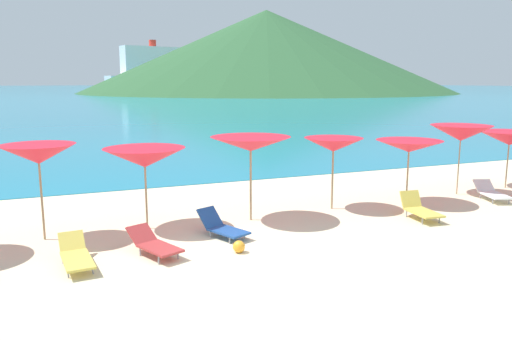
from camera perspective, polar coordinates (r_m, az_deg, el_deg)
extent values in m
cube|color=beige|center=(19.92, -11.31, -1.51)|extent=(50.00, 100.00, 0.30)
cube|color=teal|center=(237.79, -21.52, 8.58)|extent=(650.00, 440.00, 0.02)
cone|color=#2D5B33|center=(171.15, 1.17, 13.41)|extent=(122.66, 122.66, 26.87)
cylinder|color=#9E7F59|center=(13.10, -23.30, -2.59)|extent=(0.05, 0.05, 2.23)
cone|color=red|center=(12.93, -23.61, 1.72)|extent=(1.81, 1.81, 0.47)
sphere|color=#9E7F59|center=(12.91, -23.65, 2.37)|extent=(0.07, 0.07, 0.07)
cylinder|color=#9E7F59|center=(13.28, -12.45, -2.30)|extent=(0.05, 0.05, 2.01)
cone|color=red|center=(13.13, -12.60, 1.44)|extent=(2.29, 2.29, 0.50)
sphere|color=#9E7F59|center=(13.10, -12.63, 2.12)|extent=(0.07, 0.07, 0.07)
cylinder|color=#9E7F59|center=(13.73, -0.61, -1.16)|extent=(0.06, 0.06, 2.24)
cone|color=red|center=(13.57, -0.62, 3.06)|extent=(2.34, 2.34, 0.40)
sphere|color=#9E7F59|center=(13.55, -0.62, 3.60)|extent=(0.07, 0.07, 0.07)
cylinder|color=#9E7F59|center=(15.15, 8.73, -0.55)|extent=(0.06, 0.06, 2.06)
cone|color=red|center=(15.01, 8.83, 2.93)|extent=(1.94, 1.94, 0.41)
sphere|color=#9E7F59|center=(14.99, 8.84, 3.44)|extent=(0.07, 0.07, 0.07)
cylinder|color=#9E7F59|center=(16.31, 16.93, -0.35)|extent=(0.05, 0.05, 1.92)
cone|color=red|center=(16.18, 17.08, 2.67)|extent=(2.22, 2.22, 0.37)
sphere|color=#9E7F59|center=(16.17, 17.11, 3.11)|extent=(0.07, 0.07, 0.07)
cylinder|color=#9E7F59|center=(18.25, 22.15, 0.91)|extent=(0.04, 0.04, 2.23)
cone|color=red|center=(18.13, 22.36, 3.97)|extent=(2.03, 2.03, 0.53)
sphere|color=#9E7F59|center=(18.11, 22.40, 4.48)|extent=(0.07, 0.07, 0.07)
cylinder|color=#9E7F59|center=(20.13, 26.78, 0.93)|extent=(0.05, 0.05, 1.92)
cone|color=red|center=(20.03, 26.98, 3.30)|extent=(2.34, 2.34, 0.49)
sphere|color=#9E7F59|center=(20.01, 27.01, 3.73)|extent=(0.07, 0.07, 0.07)
cube|color=#1E478C|center=(12.34, -3.15, -6.95)|extent=(0.93, 1.16, 0.05)
cube|color=#1E478C|center=(12.79, -5.29, -5.35)|extent=(0.67, 0.61, 0.46)
cylinder|color=gray|center=(12.00, -3.02, -7.98)|extent=(0.04, 0.04, 0.16)
cylinder|color=gray|center=(12.32, -1.33, -7.48)|extent=(0.04, 0.04, 0.16)
cylinder|color=gray|center=(12.51, -5.23, -7.25)|extent=(0.04, 0.04, 0.16)
cylinder|color=gray|center=(12.82, -3.55, -6.79)|extent=(0.04, 0.04, 0.16)
cube|color=#D8BF4C|center=(11.03, -19.72, -9.61)|extent=(0.66, 1.31, 0.05)
cube|color=#D8BF4C|center=(11.74, -20.30, -7.59)|extent=(0.56, 0.43, 0.37)
cylinder|color=gray|center=(10.67, -20.66, -10.99)|extent=(0.04, 0.04, 0.17)
cylinder|color=gray|center=(10.72, -18.12, -10.73)|extent=(0.04, 0.04, 0.17)
cylinder|color=gray|center=(11.50, -21.19, -9.49)|extent=(0.04, 0.04, 0.17)
cylinder|color=gray|center=(11.55, -18.84, -9.26)|extent=(0.04, 0.04, 0.17)
cube|color=#A53333|center=(11.23, -10.91, -8.71)|extent=(0.93, 1.18, 0.05)
cube|color=#A53333|center=(11.78, -12.95, -7.08)|extent=(0.69, 0.64, 0.36)
cylinder|color=gray|center=(10.89, -11.05, -10.00)|extent=(0.04, 0.04, 0.20)
cylinder|color=gray|center=(11.15, -8.90, -9.44)|extent=(0.04, 0.04, 0.20)
cylinder|color=gray|center=(11.47, -13.09, -9.02)|extent=(0.04, 0.04, 0.20)
cylinder|color=gray|center=(11.72, -11.00, -8.53)|extent=(0.04, 0.04, 0.20)
cube|color=#D8BF4C|center=(14.63, 18.61, -4.58)|extent=(0.74, 1.16, 0.05)
cube|color=#D8BF4C|center=(15.12, 17.24, -3.15)|extent=(0.62, 0.34, 0.48)
cylinder|color=gray|center=(14.25, 18.46, -5.49)|extent=(0.04, 0.04, 0.20)
cylinder|color=gray|center=(14.55, 20.21, -5.27)|extent=(0.04, 0.04, 0.20)
cylinder|color=gray|center=(14.87, 16.80, -4.75)|extent=(0.04, 0.04, 0.20)
cylinder|color=gray|center=(15.15, 18.51, -4.56)|extent=(0.04, 0.04, 0.20)
cube|color=white|center=(17.79, 25.66, -2.56)|extent=(0.94, 1.25, 0.05)
cube|color=white|center=(18.41, 24.56, -1.56)|extent=(0.70, 0.61, 0.36)
cylinder|color=gray|center=(17.40, 25.40, -3.20)|extent=(0.04, 0.04, 0.18)
cylinder|color=gray|center=(17.66, 26.91, -3.13)|extent=(0.04, 0.04, 0.18)
cylinder|color=gray|center=(18.06, 24.23, -2.65)|extent=(0.04, 0.04, 0.18)
cylinder|color=gray|center=(18.31, 25.70, -2.59)|extent=(0.04, 0.04, 0.18)
sphere|color=orange|center=(11.38, -1.96, -8.69)|extent=(0.28, 0.28, 0.28)
cube|color=white|center=(240.19, -9.99, 9.86)|extent=(57.80, 21.44, 6.03)
cube|color=white|center=(240.35, -10.06, 12.13)|extent=(43.49, 16.71, 13.05)
cylinder|color=red|center=(237.86, -11.74, 14.03)|extent=(3.21, 3.21, 3.00)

